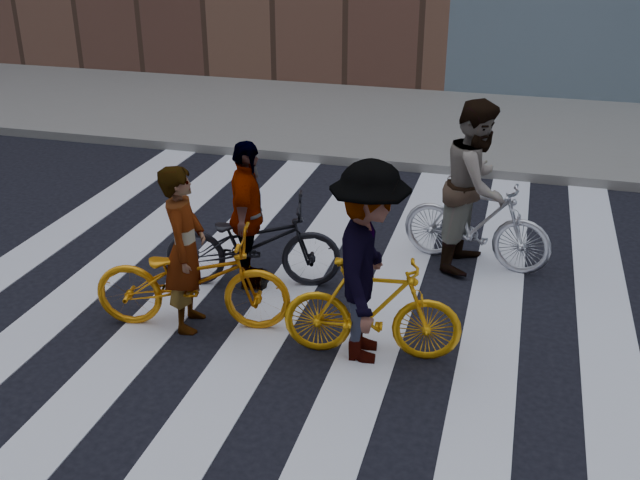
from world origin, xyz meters
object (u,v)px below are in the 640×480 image
at_px(bike_silver_mid, 477,223).
at_px(rider_mid, 476,185).
at_px(rider_rear, 247,216).
at_px(bike_dark_rear, 253,243).
at_px(rider_right, 368,264).
at_px(bike_yellow_right, 372,309).
at_px(bike_yellow_left, 192,280).
at_px(rider_left, 185,249).

height_order(bike_silver_mid, rider_mid, rider_mid).
height_order(bike_silver_mid, rider_rear, rider_rear).
height_order(bike_dark_rear, rider_right, rider_right).
distance_m(bike_yellow_right, rider_right, 0.46).
bearing_deg(bike_silver_mid, bike_yellow_right, 172.75).
bearing_deg(rider_rear, bike_yellow_left, 152.78).
bearing_deg(bike_dark_rear, rider_right, -139.44).
bearing_deg(rider_left, bike_yellow_right, -103.38).
bearing_deg(bike_silver_mid, rider_mid, 101.55).
bearing_deg(rider_rear, rider_right, -138.57).
bearing_deg(bike_yellow_right, bike_yellow_left, 80.93).
xyz_separation_m(bike_yellow_right, rider_rear, (-1.59, 1.04, 0.33)).
distance_m(bike_yellow_left, rider_mid, 3.35).
height_order(rider_right, rider_rear, rider_right).
bearing_deg(rider_mid, rider_left, 141.57).
relative_size(bike_yellow_left, rider_right, 1.02).
xyz_separation_m(bike_silver_mid, bike_dark_rear, (-2.30, -1.18, -0.02)).
bearing_deg(bike_yellow_left, rider_left, 78.44).
bearing_deg(rider_left, rider_right, -103.43).
xyz_separation_m(bike_yellow_left, bike_silver_mid, (2.57, 2.16, 0.01)).
distance_m(bike_silver_mid, bike_yellow_right, 2.34).
distance_m(bike_yellow_left, rider_right, 1.82).
height_order(bike_yellow_left, bike_yellow_right, bike_yellow_left).
height_order(bike_yellow_left, rider_left, rider_left).
xyz_separation_m(bike_yellow_right, rider_left, (-1.87, 0.06, 0.35)).
relative_size(rider_mid, rider_rear, 1.19).
height_order(bike_silver_mid, rider_right, rider_right).
distance_m(rider_left, rider_rear, 1.02).
xyz_separation_m(bike_dark_rear, rider_right, (1.49, -1.04, 0.45)).
bearing_deg(bike_yellow_right, rider_rear, 49.63).
xyz_separation_m(bike_silver_mid, rider_right, (-0.81, -2.22, 0.43)).
xyz_separation_m(rider_left, rider_mid, (2.57, 2.16, 0.14)).
relative_size(bike_yellow_left, bike_silver_mid, 1.11).
bearing_deg(bike_yellow_right, bike_dark_rear, 48.79).
height_order(bike_yellow_left, rider_mid, rider_mid).
relative_size(rider_mid, rider_right, 1.03).
bearing_deg(rider_left, bike_dark_rear, -29.65).
height_order(bike_yellow_left, rider_right, rider_right).
relative_size(bike_yellow_left, bike_yellow_right, 1.18).
distance_m(bike_yellow_left, bike_silver_mid, 3.36).
height_order(bike_yellow_left, bike_dark_rear, bike_yellow_left).
xyz_separation_m(bike_yellow_left, bike_dark_rear, (0.27, 0.98, -0.00)).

